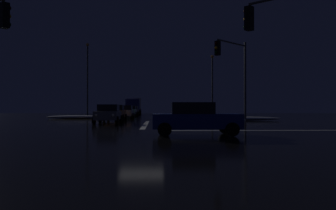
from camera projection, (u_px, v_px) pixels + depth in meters
ground at (141, 132)px, 20.30m from camera, size 120.00×120.00×0.10m
stop_line_north at (145, 124)px, 27.85m from camera, size 0.35×12.86×0.01m
centre_line_ns at (149, 119)px, 39.44m from camera, size 22.00×0.15×0.01m
crosswalk_bar_east at (274, 130)px, 20.55m from camera, size 12.86×0.40×0.01m
snow_bank_left_curb at (77, 117)px, 41.12m from camera, size 6.82×1.50×0.41m
snow_bank_right_curb at (231, 119)px, 35.65m from camera, size 10.04×1.50×0.41m
sedan_gray at (108, 114)px, 29.54m from camera, size 2.02×4.33×1.57m
sedan_orange at (115, 113)px, 36.08m from camera, size 2.02×4.33×1.57m
sedan_silver at (125, 112)px, 42.36m from camera, size 2.02×4.33×1.57m
sedan_green at (125, 111)px, 47.76m from camera, size 2.02×4.33×1.57m
sedan_white at (130, 111)px, 53.71m from camera, size 2.02×4.33×1.57m
sedan_black at (133, 110)px, 59.37m from camera, size 2.02×4.33×1.57m
box_truck at (134, 105)px, 67.38m from camera, size 2.68×8.28×3.08m
sedan_blue_crossing at (196, 118)px, 17.18m from camera, size 4.33×2.02×1.57m
traffic_signal_ne at (234, 66)px, 27.38m from camera, size 2.99×2.99×6.53m
traffic_signal_se at (305, 32)px, 13.92m from camera, size 3.36×3.36×6.14m
streetlamp_left_far at (88, 75)px, 49.19m from camera, size 0.44×0.44×10.20m
streetlamp_right_far at (212, 81)px, 49.75m from camera, size 0.44×0.44×8.62m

